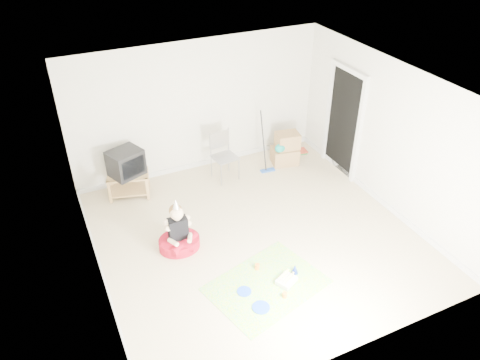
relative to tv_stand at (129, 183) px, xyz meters
name	(u,v)px	position (x,y,z in m)	size (l,w,h in m)	color
ground	(256,236)	(1.59, -2.06, -0.27)	(5.00, 5.00, 0.00)	beige
doorway_recess	(344,123)	(4.07, -0.86, 0.75)	(0.02, 0.90, 2.05)	black
tv_stand	(129,183)	(0.00, 0.00, 0.00)	(0.83, 0.64, 0.46)	#AC834E
crt_tv	(126,163)	(0.00, 0.00, 0.43)	(0.56, 0.46, 0.48)	black
folding_chair	(225,157)	(1.84, -0.22, 0.20)	(0.49, 0.47, 0.97)	#95959A
cardboard_boxes	(286,149)	(3.20, -0.20, 0.05)	(0.61, 0.50, 0.66)	#9C774B
floor_mop	(268,160)	(2.72, -0.35, -0.01)	(0.30, 0.40, 1.19)	#224EAC
book_pile	(302,151)	(3.75, 0.03, -0.24)	(0.24, 0.29, 0.06)	#246E30
seated_woman	(179,237)	(0.35, -1.79, -0.06)	(0.68, 0.68, 0.95)	#AD0F24
party_mat	(266,285)	(1.23, -3.12, -0.27)	(1.62, 1.18, 0.01)	#DD2E83
birthday_cake	(287,281)	(1.52, -3.20, -0.23)	(0.35, 0.33, 0.14)	silver
blue_plate_near	(244,291)	(0.88, -3.10, -0.26)	(0.21, 0.21, 0.01)	blue
blue_plate_far	(261,307)	(0.96, -3.47, -0.26)	(0.25, 0.25, 0.01)	blue
orange_cup_near	(257,267)	(1.26, -2.76, -0.22)	(0.07, 0.07, 0.08)	orange
orange_cup_far	(285,295)	(1.35, -3.43, -0.23)	(0.07, 0.07, 0.08)	orange
blue_party_hat	(295,269)	(1.73, -3.08, -0.19)	(0.11, 0.11, 0.16)	#1A35BC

